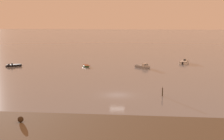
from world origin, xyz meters
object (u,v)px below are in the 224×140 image
motorboat_moored_4 (144,67)px  mooring_post_left (162,92)px  motorboat_moored_3 (185,62)px  rowboat_moored_4 (86,66)px  motorboat_moored_1 (12,66)px

motorboat_moored_4 → mooring_post_left: mooring_post_left is taller
motorboat_moored_3 → rowboat_moored_4: (-28.12, -10.69, -0.09)m
rowboat_moored_4 → mooring_post_left: bearing=-174.1°
motorboat_moored_1 → rowboat_moored_4: 20.67m
motorboat_moored_4 → rowboat_moored_4: size_ratio=1.10×
motorboat_moored_1 → motorboat_moored_3: 50.37m
motorboat_moored_1 → motorboat_moored_3: (48.65, 13.05, 0.05)m
motorboat_moored_1 → rowboat_moored_4: bearing=148.5°
mooring_post_left → motorboat_moored_1: bearing=141.1°
motorboat_moored_4 → motorboat_moored_1: bearing=-132.5°
motorboat_moored_4 → mooring_post_left: size_ratio=2.73×
rowboat_moored_4 → mooring_post_left: mooring_post_left is taller
rowboat_moored_4 → motorboat_moored_1: bearing=73.0°
motorboat_moored_4 → rowboat_moored_4: motorboat_moored_4 is taller
motorboat_moored_4 → mooring_post_left: 34.03m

